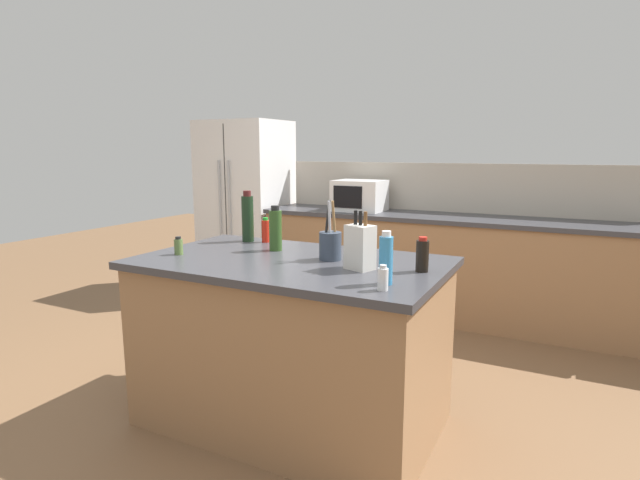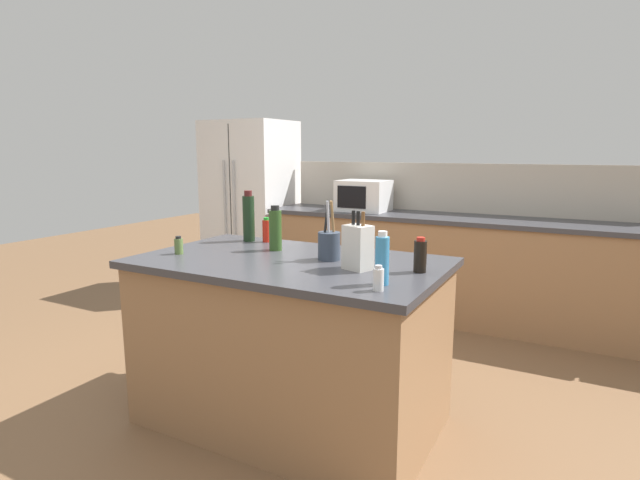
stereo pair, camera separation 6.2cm
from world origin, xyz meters
name	(u,v)px [view 1 (the left image)]	position (x,y,z in m)	size (l,w,h in m)	color
ground_plane	(292,420)	(0.00, 0.00, 0.00)	(14.00, 14.00, 0.00)	brown
back_counter_run	(441,266)	(0.30, 2.20, 0.47)	(3.42, 0.66, 0.94)	#936B47
wall_backsplash	(452,188)	(0.30, 2.52, 1.17)	(3.38, 0.03, 0.46)	#B2A899
kitchen_island	(291,342)	(0.00, 0.00, 0.47)	(1.65, 0.98, 0.94)	#936B47
refrigerator	(246,206)	(-1.88, 2.25, 0.92)	(0.87, 0.75, 1.83)	white
microwave	(360,196)	(-0.51, 2.20, 1.09)	(0.47, 0.39, 0.29)	white
knife_block	(360,247)	(0.42, -0.04, 1.05)	(0.16, 0.14, 0.29)	beige
utensil_crock	(330,245)	(0.19, 0.09, 1.02)	(0.12, 0.12, 0.32)	#333D4C
hot_sauce_bottle	(266,231)	(-0.40, 0.37, 1.01)	(0.05, 0.05, 0.16)	red
spice_jar_oregano	(179,246)	(-0.63, -0.18, 0.99)	(0.05, 0.05, 0.10)	#567038
soy_sauce_bottle	(422,255)	(0.71, 0.05, 1.02)	(0.06, 0.06, 0.17)	black
salt_shaker	(383,279)	(0.65, -0.35, 0.99)	(0.05, 0.05, 0.11)	silver
dish_soap_bottle	(386,259)	(0.63, -0.25, 1.05)	(0.06, 0.06, 0.24)	#3384BC
olive_oil_bottle	(275,229)	(-0.20, 0.17, 1.06)	(0.07, 0.07, 0.26)	#2D4C1E
wine_bottle	(248,218)	(-0.52, 0.35, 1.09)	(0.08, 0.08, 0.33)	black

